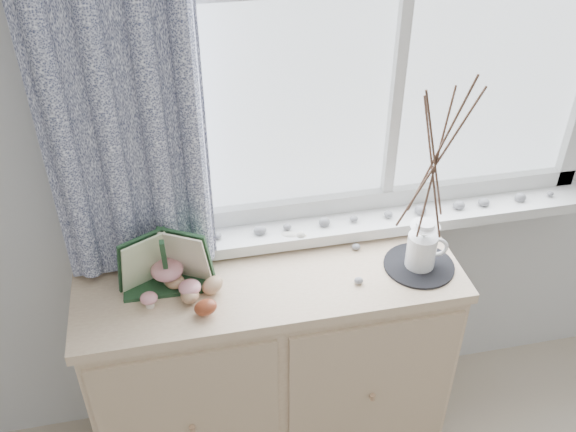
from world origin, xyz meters
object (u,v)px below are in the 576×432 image
object	(u,v)px
toadstool_cluster	(170,278)
twig_pitcher	(436,157)
botanical_book	(165,266)
sideboard	(271,366)

from	to	relation	value
toadstool_cluster	twig_pitcher	distance (m)	0.85
toadstool_cluster	twig_pitcher	size ratio (longest dim) A/B	0.26
botanical_book	toadstool_cluster	distance (m)	0.06
sideboard	twig_pitcher	distance (m)	0.95
sideboard	botanical_book	distance (m)	0.62
toadstool_cluster	twig_pitcher	xyz separation A→B (m)	(0.77, -0.05, 0.35)
sideboard	toadstool_cluster	size ratio (longest dim) A/B	6.69
sideboard	twig_pitcher	bearing A→B (deg)	-7.01
sideboard	toadstool_cluster	world-z (taller)	toadstool_cluster
twig_pitcher	toadstool_cluster	bearing A→B (deg)	-165.15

